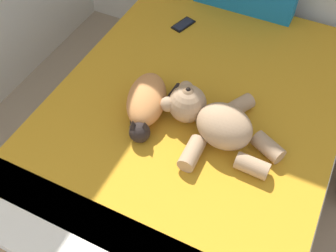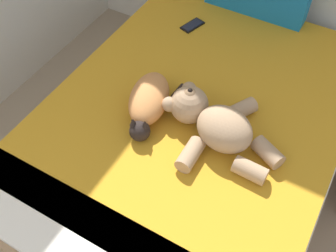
{
  "view_description": "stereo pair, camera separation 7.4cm",
  "coord_description": "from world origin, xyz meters",
  "views": [
    {
      "loc": [
        1.85,
        1.46,
        2.02
      ],
      "look_at": [
        1.34,
        2.5,
        0.61
      ],
      "focal_mm": 42.84,
      "sensor_mm": 36.0,
      "label": 1
    },
    {
      "loc": [
        1.92,
        1.49,
        2.02
      ],
      "look_at": [
        1.34,
        2.5,
        0.61
      ],
      "focal_mm": 42.84,
      "sensor_mm": 36.0,
      "label": 2
    }
  ],
  "objects": [
    {
      "name": "teddy_bear",
      "position": [
        1.51,
        2.63,
        0.6
      ],
      "size": [
        0.62,
        0.53,
        0.2
      ],
      "color": "tan",
      "rests_on": "bed"
    },
    {
      "name": "cell_phone",
      "position": [
        1.04,
        3.33,
        0.52
      ],
      "size": [
        0.11,
        0.16,
        0.01
      ],
      "color": "black",
      "rests_on": "bed"
    },
    {
      "name": "bed",
      "position": [
        1.37,
        2.74,
        0.26
      ],
      "size": [
        1.47,
        2.02,
        0.52
      ],
      "color": "#9E7A56",
      "rests_on": "ground_plane"
    },
    {
      "name": "cat",
      "position": [
        1.17,
        2.6,
        0.59
      ],
      "size": [
        0.28,
        0.44,
        0.15
      ],
      "color": "#D18447",
      "rests_on": "bed"
    }
  ]
}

